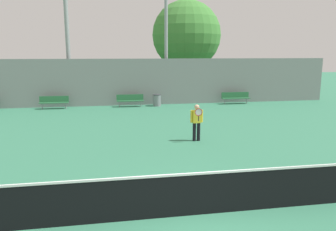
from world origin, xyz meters
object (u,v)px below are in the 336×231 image
bench_courtside_near (130,99)px  tree_green_tall (186,35)px  bench_courtside_far (236,97)px  light_pole_far_right (166,7)px  tennis_player (197,121)px  light_pole_near_left (67,27)px  trash_bin (157,100)px  bench_by_gate (54,101)px  tennis_net (181,195)px

bench_courtside_near → tree_green_tall: 9.44m
bench_courtside_far → light_pole_far_right: (-4.91, 1.15, 6.28)m
tennis_player → light_pole_near_left: 13.27m
bench_courtside_near → trash_bin: 1.86m
tennis_player → light_pole_near_left: size_ratio=0.16×
bench_courtside_near → bench_courtside_far: (7.62, 0.00, 0.00)m
tree_green_tall → trash_bin: bearing=-119.1°
bench_courtside_near → light_pole_near_left: bearing=161.5°
light_pole_far_right → tree_green_tall: (2.65, 5.08, -1.65)m
bench_courtside_far → bench_by_gate: 12.62m
bench_courtside_far → tennis_player: bearing=-119.9°
light_pole_near_left → light_pole_far_right: (6.79, -0.21, 1.43)m
light_pole_near_left → tree_green_tall: (9.44, 4.87, -0.22)m
bench_courtside_far → bench_by_gate: size_ratio=1.11×
light_pole_near_left → tree_green_tall: light_pole_near_left is taller
tennis_player → bench_courtside_near: bearing=102.4°
tree_green_tall → tennis_player: bearing=-101.4°
tennis_player → light_pole_far_right: 12.13m
bench_courtside_near → light_pole_far_right: light_pole_far_right is taller
bench_courtside_far → bench_by_gate: bearing=-180.0°
tennis_net → tennis_player: tennis_player is taller
trash_bin → light_pole_near_left: bearing=166.4°
tennis_net → trash_bin: tennis_net is taller
light_pole_near_left → trash_bin: bearing=-13.6°
tennis_player → bench_courtside_far: size_ratio=0.74×
bench_courtside_near → trash_bin: size_ratio=2.27×
bench_courtside_near → bench_courtside_far: 7.62m
tennis_player → tree_green_tall: (3.16, 15.65, 4.28)m
bench_courtside_far → trash_bin: size_ratio=2.55×
tennis_player → light_pole_near_left: bearing=119.4°
bench_by_gate → bench_courtside_far: bearing=0.0°
tennis_player → bench_courtside_near: 9.69m
bench_courtside_far → light_pole_near_left: light_pole_near_left is taller
light_pole_near_left → light_pole_far_right: 6.94m
bench_by_gate → light_pole_near_left: (0.93, 1.36, 4.86)m
bench_by_gate → light_pole_far_right: light_pole_far_right is taller
bench_courtside_near → bench_courtside_far: same height
light_pole_far_right → trash_bin: light_pole_far_right is taller
tennis_net → light_pole_near_left: bearing=104.1°
trash_bin → bench_courtside_far: bearing=0.7°
tennis_net → bench_by_gate: (-5.20, 15.64, -0.01)m
bench_courtside_far → light_pole_near_left: size_ratio=0.22×
trash_bin → tree_green_tall: (3.51, 6.30, 4.73)m
light_pole_near_left → tennis_net: bearing=-75.9°
tennis_net → tennis_player: (2.00, 6.22, 0.35)m
tennis_net → bench_courtside_far: 17.31m
tree_green_tall → bench_by_gate: bearing=-149.0°
light_pole_near_left → light_pole_far_right: light_pole_far_right is taller
tennis_player → bench_courtside_far: (5.42, 9.43, -0.36)m
light_pole_near_left → light_pole_far_right: bearing=-1.8°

